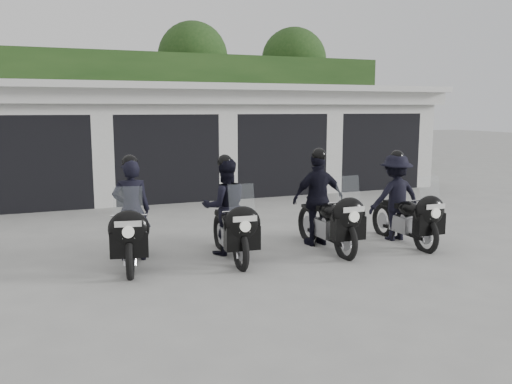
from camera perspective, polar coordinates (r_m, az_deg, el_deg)
name	(u,v)px	position (r m, az deg, el deg)	size (l,w,h in m)	color
ground	(247,260)	(8.56, -0.98, -7.12)	(80.00, 80.00, 0.00)	#979791
garage_block	(148,140)	(16.05, -11.30, 5.34)	(16.40, 6.80, 2.96)	silver
background_vegetation	(132,97)	(20.88, -12.88, 9.75)	(20.00, 3.90, 5.80)	#1B3714
police_bike_a	(131,221)	(8.37, -13.02, -2.97)	(0.82, 1.93, 1.70)	black
police_bike_b	(228,213)	(8.60, -2.98, -2.22)	(0.79, 1.92, 1.67)	black
police_bike_c	(323,205)	(9.23, 7.04, -1.33)	(0.95, 1.99, 1.73)	black
police_bike_d	(400,202)	(9.89, 14.92, -1.03)	(1.02, 1.91, 1.67)	black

